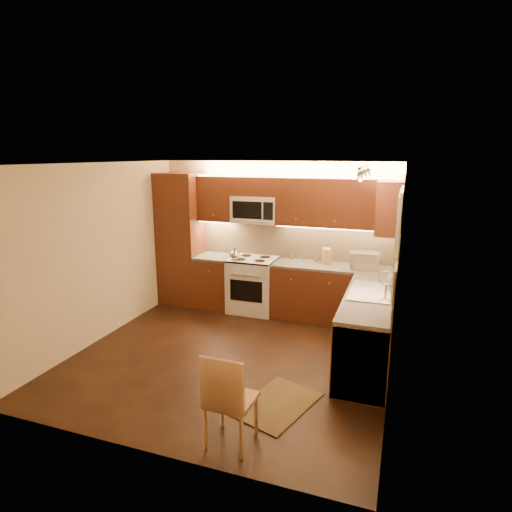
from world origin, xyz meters
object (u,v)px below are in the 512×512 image
at_px(soap_bottle, 392,278).
at_px(dining_chair, 231,398).
at_px(sink, 371,286).
at_px(stove, 253,285).
at_px(toaster_oven, 364,260).
at_px(microwave, 255,209).
at_px(knife_block, 327,256).
at_px(kettle, 235,254).

relative_size(soap_bottle, dining_chair, 0.23).
xyz_separation_m(sink, dining_chair, (-1.03, -2.18, -0.51)).
xyz_separation_m(stove, toaster_oven, (1.79, 0.04, 0.57)).
relative_size(microwave, dining_chair, 0.82).
bearing_deg(microwave, sink, -32.21).
xyz_separation_m(sink, toaster_oven, (-0.21, 1.17, 0.05)).
xyz_separation_m(toaster_oven, dining_chair, (-0.82, -3.35, -0.56)).
distance_m(sink, toaster_oven, 1.19).
bearing_deg(sink, knife_block, 122.19).
bearing_deg(soap_bottle, stove, 152.74).
bearing_deg(microwave, toaster_oven, -2.90).
height_order(microwave, toaster_oven, microwave).
relative_size(stove, sink, 1.07).
bearing_deg(sink, microwave, 147.79).
relative_size(stove, knife_block, 3.74).
height_order(microwave, kettle, microwave).
height_order(kettle, knife_block, knife_block).
height_order(knife_block, dining_chair, knife_block).
bearing_deg(knife_block, dining_chair, -118.84).
bearing_deg(kettle, stove, 19.47).
relative_size(stove, dining_chair, 0.99).
distance_m(microwave, sink, 2.48).
distance_m(microwave, dining_chair, 3.79).
xyz_separation_m(knife_block, dining_chair, (-0.23, -3.44, -0.56)).
xyz_separation_m(knife_block, soap_bottle, (1.04, -0.87, -0.02)).
relative_size(stove, soap_bottle, 4.26).
bearing_deg(kettle, toaster_oven, -14.97).
distance_m(soap_bottle, dining_chair, 2.92).
relative_size(toaster_oven, knife_block, 1.73).
height_order(toaster_oven, dining_chair, toaster_oven).
bearing_deg(microwave, soap_bottle, -21.19).
bearing_deg(soap_bottle, microwave, 149.68).
bearing_deg(kettle, microwave, 33.46).
bearing_deg(kettle, soap_bottle, -34.04).
distance_m(knife_block, soap_bottle, 1.36).
xyz_separation_m(stove, dining_chair, (0.97, -3.30, 0.00)).
bearing_deg(microwave, dining_chair, -74.21).
distance_m(kettle, knife_block, 1.48).
height_order(sink, soap_bottle, soap_bottle).
distance_m(sink, kettle, 2.42).
distance_m(stove, kettle, 0.65).
bearing_deg(dining_chair, soap_bottle, 65.71).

